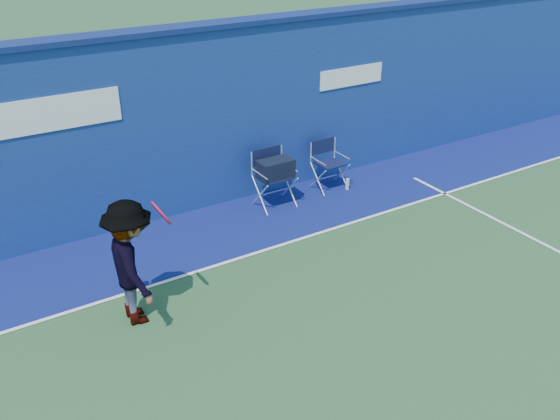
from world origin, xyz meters
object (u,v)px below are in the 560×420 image
directors_chair_left (275,184)px  tennis_player (132,263)px  directors_chair_right (329,174)px  water_bottle (347,184)px

directors_chair_left → tennis_player: size_ratio=0.60×
directors_chair_right → tennis_player: 4.80m
directors_chair_right → water_bottle: (0.25, -0.24, -0.18)m
directors_chair_left → directors_chair_right: bearing=4.4°
directors_chair_left → water_bottle: directors_chair_left is taller
directors_chair_left → directors_chair_right: 1.25m
directors_chair_left → water_bottle: 1.53m
water_bottle → tennis_player: (-4.62, -1.67, 0.73)m
directors_chair_right → water_bottle: directors_chair_right is taller
water_bottle → directors_chair_right: bearing=136.2°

